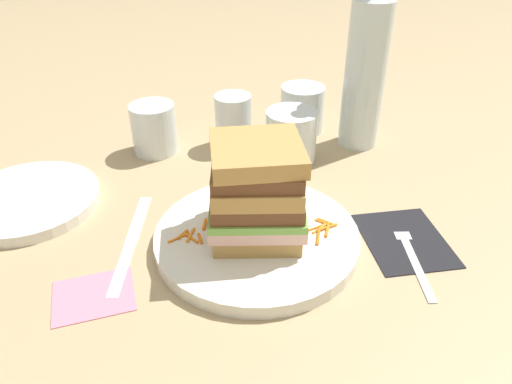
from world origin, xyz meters
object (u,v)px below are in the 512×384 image
at_px(empty_tumbler_1, 233,121).
at_px(empty_tumbler_2, 302,109).
at_px(knife, 130,244).
at_px(napkin_dark, 405,239).
at_px(sandwich, 258,192).
at_px(water_bottle, 366,68).
at_px(napkin_pink, 94,295).
at_px(empty_tumbler_0, 154,129).
at_px(fork, 410,249).
at_px(juice_glass, 291,139).
at_px(main_plate, 258,238).
at_px(side_plate, 28,200).

xyz_separation_m(empty_tumbler_1, empty_tumbler_2, (0.13, 0.05, -0.00)).
bearing_deg(knife, napkin_dark, -3.60).
relative_size(sandwich, empty_tumbler_2, 1.49).
relative_size(empty_tumbler_1, empty_tumbler_2, 1.09).
distance_m(water_bottle, napkin_pink, 0.53).
height_order(empty_tumbler_0, empty_tumbler_1, empty_tumbler_1).
xyz_separation_m(fork, empty_tumbler_2, (-0.08, 0.35, 0.04)).
height_order(napkin_dark, juice_glass, juice_glass).
relative_size(knife, napkin_pink, 2.29).
xyz_separation_m(main_plate, napkin_dark, (0.19, -0.01, -0.01)).
bearing_deg(side_plate, empty_tumbler_2, 26.06).
bearing_deg(empty_tumbler_1, sandwich, -86.45).
bearing_deg(empty_tumbler_2, juice_glass, -108.39).
height_order(empty_tumbler_0, side_plate, empty_tumbler_0).
distance_m(main_plate, empty_tumbler_1, 0.28).
bearing_deg(main_plate, sandwich, 104.67).
distance_m(main_plate, empty_tumbler_2, 0.34).
relative_size(main_plate, side_plate, 1.31).
relative_size(sandwich, fork, 0.73).
relative_size(sandwich, water_bottle, 0.42).
height_order(napkin_dark, side_plate, side_plate).
height_order(fork, napkin_pink, fork).
height_order(empty_tumbler_2, side_plate, empty_tumbler_2).
distance_m(sandwich, empty_tumbler_1, 0.28).
bearing_deg(empty_tumbler_0, water_bottle, 0.02).
bearing_deg(sandwich, napkin_dark, -3.35).
distance_m(empty_tumbler_1, napkin_pink, 0.39).
xyz_separation_m(napkin_dark, fork, (-0.00, -0.02, 0.00)).
bearing_deg(water_bottle, empty_tumbler_1, 177.14).
bearing_deg(napkin_pink, water_bottle, 41.20).
xyz_separation_m(knife, empty_tumbler_1, (0.14, 0.26, 0.04)).
relative_size(juice_glass, napkin_pink, 0.97).
distance_m(main_plate, side_plate, 0.33).
bearing_deg(juice_glass, water_bottle, 22.17).
distance_m(napkin_dark, napkin_pink, 0.38).
bearing_deg(fork, side_plate, 163.68).
xyz_separation_m(main_plate, knife, (-0.16, 0.01, -0.01)).
relative_size(napkin_dark, side_plate, 0.64).
bearing_deg(juice_glass, empty_tumbler_2, 71.61).
bearing_deg(sandwich, knife, 176.10).
relative_size(napkin_dark, empty_tumbler_2, 1.52).
height_order(napkin_dark, napkin_pink, same).
distance_m(main_plate, napkin_dark, 0.19).
distance_m(fork, juice_glass, 0.27).
distance_m(main_plate, empty_tumbler_0, 0.30).
bearing_deg(napkin_pink, main_plate, 21.93).
height_order(fork, knife, fork).
bearing_deg(water_bottle, empty_tumbler_2, 146.57).
bearing_deg(napkin_dark, empty_tumbler_1, 125.73).
distance_m(main_plate, juice_glass, 0.23).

